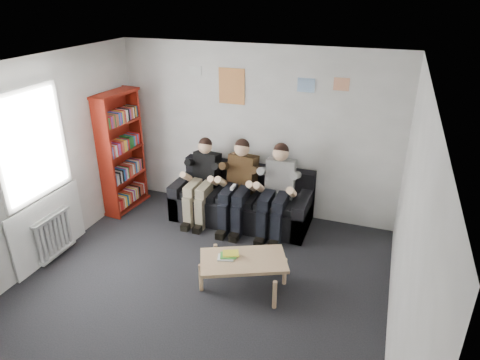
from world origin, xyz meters
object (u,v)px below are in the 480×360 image
object	(u,v)px
person_middle	(238,186)
person_right	(276,192)
coffee_table	(243,263)
bookshelf	(122,152)
sofa	(242,202)
person_left	(202,181)

from	to	relation	value
person_middle	person_right	distance (m)	0.61
person_middle	coffee_table	bearing A→B (deg)	-59.76
coffee_table	bookshelf	bearing A→B (deg)	152.01
bookshelf	person_middle	distance (m)	2.02
person_middle	person_right	xyz separation A→B (m)	(0.61, 0.00, 0.00)
bookshelf	person_middle	xyz separation A→B (m)	(1.99, 0.06, -0.31)
sofa	person_left	bearing A→B (deg)	-161.78
bookshelf	person_left	bearing A→B (deg)	8.11
coffee_table	person_left	bearing A→B (deg)	129.84
person_right	coffee_table	bearing A→B (deg)	-94.43
person_right	person_left	bearing A→B (deg)	176.05
sofa	bookshelf	xyz separation A→B (m)	(-1.99, -0.26, 0.69)
person_left	person_middle	world-z (taller)	person_middle
coffee_table	person_right	bearing A→B (deg)	89.37
person_middle	person_left	bearing A→B (deg)	-172.49
sofa	person_middle	world-z (taller)	person_middle
coffee_table	person_middle	distance (m)	1.58
coffee_table	person_middle	bearing A→B (deg)	112.42
sofa	person_middle	distance (m)	0.43
bookshelf	person_middle	size ratio (longest dim) A/B	1.44
coffee_table	person_right	size ratio (longest dim) A/B	0.76
sofa	person_right	bearing A→B (deg)	-18.48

